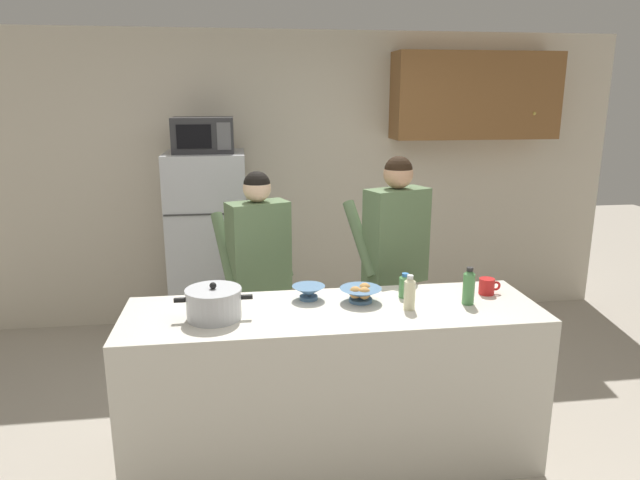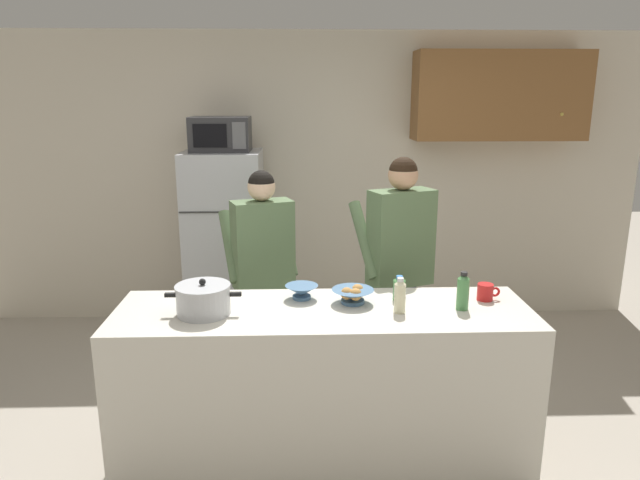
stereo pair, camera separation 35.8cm
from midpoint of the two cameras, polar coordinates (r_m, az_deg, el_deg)
name	(u,v)px [view 2 (the right image)]	position (r m, az deg, el deg)	size (l,w,h in m)	color
ground_plane	(323,456)	(3.57, 3.40, -20.87)	(14.00, 14.00, 0.00)	#B2A899
back_wall_unit	(343,166)	(5.23, 4.25, 7.35)	(6.00, 0.48, 2.60)	beige
kitchen_island	(323,385)	(3.33, 3.52, -14.38)	(2.28, 0.68, 0.92)	silver
refrigerator	(226,245)	(4.94, -7.38, -0.51)	(0.64, 0.68, 1.60)	#B7BABF
microwave	(221,134)	(4.76, -7.77, 10.44)	(0.48, 0.37, 0.28)	#2D2D30
person_near_pot	(263,258)	(3.89, -3.13, -1.85)	(0.57, 0.52, 1.58)	#33384C
person_by_sink	(400,250)	(3.88, 10.60, -1.05)	(0.61, 0.55, 1.67)	#33384C
cooking_pot	(203,299)	(3.07, -8.33, -5.95)	(0.40, 0.29, 0.20)	silver
coffee_mug	(486,292)	(3.43, 19.15, -4.98)	(0.13, 0.09, 0.10)	red
bread_bowl	(353,295)	(3.22, 6.51, -5.50)	(0.24, 0.24, 0.10)	#4C7299
empty_bowl	(302,291)	(3.27, 1.29, -5.18)	(0.19, 0.19, 0.08)	#4C7299
bottle_near_edge	(399,288)	(3.30, 11.03, -4.81)	(0.07, 0.07, 0.14)	#4C8C4C
bottle_mid_counter	(400,296)	(3.11, 11.29, -5.54)	(0.06, 0.06, 0.19)	beige
bottle_far_corner	(463,291)	(3.23, 17.22, -4.97)	(0.07, 0.07, 0.21)	#4C8C4C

